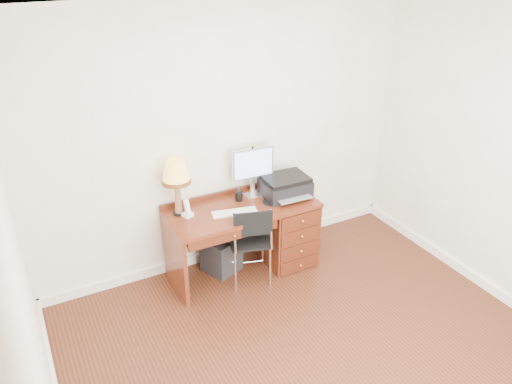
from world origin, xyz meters
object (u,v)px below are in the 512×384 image
monitor (253,166)px  phone (187,211)px  printer (285,186)px  desk (270,228)px  equipment_box (221,254)px  leg_lamp (176,175)px  chair (253,237)px

monitor → phone: bearing=-167.5°
printer → phone: 1.05m
desk → equipment_box: desk is taller
desk → monitor: monitor is taller
leg_lamp → phone: (0.06, -0.08, -0.36)m
monitor → printer: (0.29, -0.17, -0.22)m
monitor → printer: 0.40m
monitor → equipment_box: size_ratio=1.34×
desk → chair: (-0.32, -0.23, 0.12)m
leg_lamp → chair: 0.95m
chair → printer: bearing=42.6°
leg_lamp → equipment_box: leg_lamp is taller
monitor → printer: monitor is taller
printer → equipment_box: size_ratio=1.27×
desk → printer: (0.18, 0.02, 0.44)m
phone → chair: bearing=-47.9°
phone → chair: (0.54, -0.30, -0.28)m
chair → equipment_box: bearing=138.1°
printer → equipment_box: 0.97m
leg_lamp → printer: bearing=-6.8°
monitor → phone: monitor is taller
desk → phone: (-0.87, 0.07, 0.39)m
chair → equipment_box: size_ratio=2.29×
phone → equipment_box: 0.71m
phone → printer: bearing=-22.1°
monitor → equipment_box: bearing=-164.3°
printer → leg_lamp: 1.16m
printer → chair: 0.65m
equipment_box → leg_lamp: bearing=149.9°
printer → monitor: bearing=151.7°
phone → chair: size_ratio=0.21×
monitor → chair: size_ratio=0.58×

